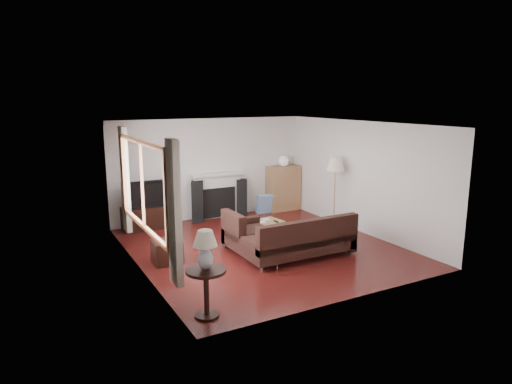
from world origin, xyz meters
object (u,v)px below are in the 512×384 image
tv_stand (146,218)px  floor_lamp (335,192)px  sectional_sofa (299,238)px  side_table (206,293)px  coffee_table (260,231)px  bookshelf (283,188)px

tv_stand → floor_lamp: floor_lamp is taller
sectional_sofa → floor_lamp: size_ratio=1.42×
floor_lamp → side_table: floor_lamp is taller
coffee_table → tv_stand: bearing=126.2°
tv_stand → side_table: size_ratio=1.52×
sectional_sofa → tv_stand: bearing=121.9°
floor_lamp → bookshelf: bearing=95.3°
floor_lamp → side_table: size_ratio=2.38×
sectional_sofa → floor_lamp: 2.37m
coffee_table → sectional_sofa: bearing=-92.2°
sectional_sofa → coffee_table: (-0.13, 1.31, -0.18)m
floor_lamp → side_table: (-4.36, -2.77, -0.48)m
coffee_table → side_table: side_table is taller
coffee_table → side_table: (-2.35, -2.72, 0.15)m
tv_stand → sectional_sofa: sectional_sofa is taller
sectional_sofa → coffee_table: 1.33m
coffee_table → floor_lamp: size_ratio=0.60×
sectional_sofa → coffee_table: bearing=95.6°
tv_stand → side_table: side_table is taller
bookshelf → side_table: size_ratio=1.73×
sectional_sofa → floor_lamp: floor_lamp is taller
tv_stand → bookshelf: bookshelf is taller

